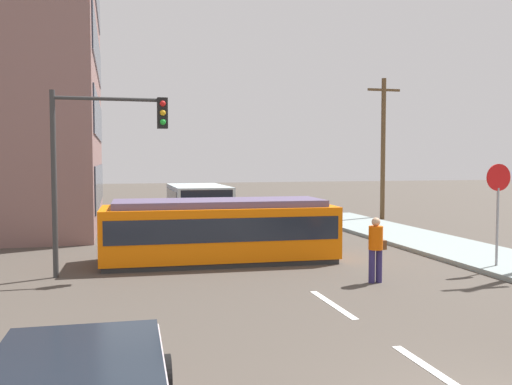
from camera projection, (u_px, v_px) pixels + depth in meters
The scene contains 11 objects.
ground_plane at pixel (279, 269), 15.84m from camera, with size 120.00×120.00×0.00m, color #484139.
lane_stripe_1 at pixel (436, 373), 8.10m from camera, with size 0.16×2.40×0.01m, color silver.
lane_stripe_2 at pixel (332, 304), 11.97m from camera, with size 0.16×2.40×0.01m, color silver.
lane_stripe_3 at pixel (227, 234), 23.22m from camera, with size 0.16×2.40×0.01m, color silver.
lane_stripe_4 at pixel (204, 219), 29.03m from camera, with size 0.16×2.40×0.01m, color silver.
streetcar_tram at pixel (219, 230), 17.01m from camera, with size 7.16×2.79×1.91m.
city_bus at pixel (198, 203), 26.15m from camera, with size 2.55×5.19×1.93m.
pedestrian_crossing at pixel (376, 246), 14.05m from camera, with size 0.51×0.36×1.67m.
stop_sign at pixel (498, 193), 15.55m from camera, with size 0.76×0.07×2.88m.
traffic_light_mast at pixel (101, 146), 14.81m from camera, with size 3.06×0.33×4.96m.
utility_pole_mid at pixel (383, 146), 28.95m from camera, with size 1.80×0.24×7.38m.
Camera 1 is at (-4.53, -5.02, 3.13)m, focal length 38.79 mm.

